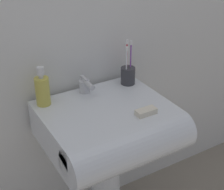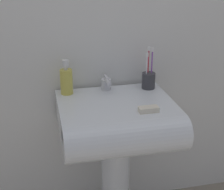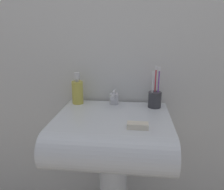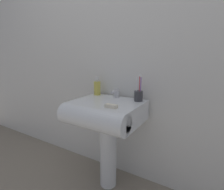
# 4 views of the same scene
# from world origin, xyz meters

# --- Properties ---
(wall_back) EXTENTS (5.00, 0.05, 2.40)m
(wall_back) POSITION_xyz_m (0.00, 0.25, 1.20)
(wall_back) COLOR silver
(wall_back) RESTS_ON ground
(sink_pedestal) EXTENTS (0.14, 0.14, 0.60)m
(sink_pedestal) POSITION_xyz_m (0.00, 0.00, 0.30)
(sink_pedestal) COLOR white
(sink_pedestal) RESTS_ON ground
(sink_basin) EXTENTS (0.55, 0.50, 0.16)m
(sink_basin) POSITION_xyz_m (0.00, -0.06, 0.68)
(sink_basin) COLOR white
(sink_basin) RESTS_ON sink_pedestal
(faucet) EXTENTS (0.05, 0.11, 0.07)m
(faucet) POSITION_xyz_m (-0.01, 0.16, 0.80)
(faucet) COLOR silver
(faucet) RESTS_ON sink_basin
(toothbrush_cup) EXTENTS (0.07, 0.07, 0.22)m
(toothbrush_cup) POSITION_xyz_m (0.21, 0.14, 0.81)
(toothbrush_cup) COLOR #38383D
(toothbrush_cup) RESTS_ON sink_basin
(soap_bottle) EXTENTS (0.06, 0.06, 0.17)m
(soap_bottle) POSITION_xyz_m (-0.22, 0.15, 0.83)
(soap_bottle) COLOR gold
(soap_bottle) RESTS_ON sink_basin
(bar_soap) EXTENTS (0.09, 0.04, 0.02)m
(bar_soap) POSITION_xyz_m (0.12, -0.14, 0.78)
(bar_soap) COLOR silver
(bar_soap) RESTS_ON sink_basin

